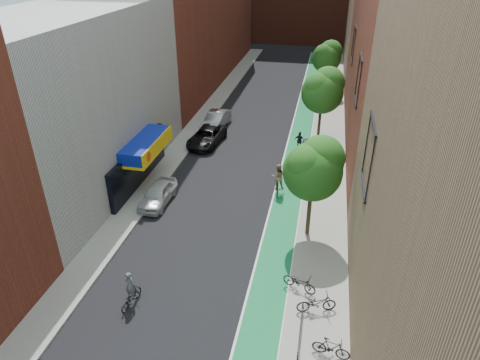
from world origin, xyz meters
The scene contains 20 objects.
ground centered at (0.00, 0.00, 0.00)m, with size 160.00×160.00×0.00m, color black.
bike_lane centered at (4.00, 26.00, 0.01)m, with size 2.00×68.00×0.01m, color #147440.
sidewalk_left centered at (-6.00, 26.00, 0.07)m, with size 2.00×68.00×0.15m, color gray.
sidewalk_right centered at (6.50, 26.00, 0.07)m, with size 3.00×68.00×0.15m, color gray.
building_left_white centered at (-11.00, 14.00, 6.00)m, with size 8.00×20.00×12.00m, color silver.
building_right_mid_red centered at (12.00, 26.00, 11.00)m, with size 8.00×28.00×22.00m, color maroon.
building_right_far_tan centered at (12.00, 50.00, 9.00)m, with size 8.00×20.00×18.00m, color #8C6B4C.
tree_near centered at (5.65, 10.02, 4.66)m, with size 3.40×3.36×6.42m.
tree_mid centered at (5.65, 24.02, 4.89)m, with size 3.55×3.53×6.74m.
tree_far centered at (5.65, 38.02, 4.50)m, with size 3.30×3.25×6.21m.
parked_car_white centered at (-4.60, 11.72, 0.69)m, with size 1.64×4.07×1.39m, color silver.
parked_car_black centered at (-3.98, 21.82, 0.70)m, with size 2.33×5.06×1.41m, color black.
parked_car_silver centered at (-4.11, 25.60, 0.77)m, with size 1.64×4.70×1.55m, color gray.
cyclist_lead centered at (-2.46, 2.58, 0.64)m, with size 0.84×1.72×1.93m.
cyclist_lane_near centered at (3.20, 14.66, 0.99)m, with size 1.02×1.73×2.25m.
cyclist_lane_mid centered at (4.14, 21.50, 0.70)m, with size 1.01×1.83×1.91m.
cyclist_lane_far centered at (4.67, 20.11, 0.98)m, with size 1.15×1.54×2.10m.
parked_bike_near centered at (6.42, 3.79, 0.65)m, with size 0.67×1.91×1.00m, color black.
parked_bike_mid centered at (7.16, 1.32, 0.64)m, with size 0.46×1.64×0.99m, color black.
parked_bike_far centered at (5.52, 5.09, 0.63)m, with size 0.63×1.81×0.95m, color black.
Camera 1 is at (5.86, -11.48, 15.58)m, focal length 32.00 mm.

